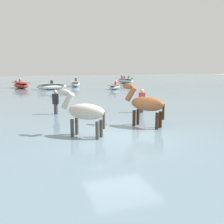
{
  "coord_description": "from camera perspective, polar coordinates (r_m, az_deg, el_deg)",
  "views": [
    {
      "loc": [
        -3.26,
        -8.69,
        2.94
      ],
      "look_at": [
        0.41,
        2.28,
        0.83
      ],
      "focal_mm": 41.97,
      "sensor_mm": 36.0,
      "label": 1
    }
  ],
  "objects": [
    {
      "name": "person_spectator_far",
      "position": [
        14.45,
        6.5,
        2.01
      ],
      "size": [
        0.35,
        0.25,
        1.63
      ],
      "color": "#383842",
      "rests_on": "ground"
    },
    {
      "name": "boat_near_starboard",
      "position": [
        32.06,
        -7.97,
        6.11
      ],
      "size": [
        1.62,
        3.28,
        1.08
      ],
      "color": "silver",
      "rests_on": "water_surface"
    },
    {
      "name": "boat_distant_west",
      "position": [
        28.1,
        0.67,
        5.5
      ],
      "size": [
        2.24,
        2.5,
        0.96
      ],
      "color": "#B2AD9E",
      "rests_on": "water_surface"
    },
    {
      "name": "ground_plane",
      "position": [
        9.74,
        1.97,
        -7.25
      ],
      "size": [
        120.0,
        120.0,
        0.0
      ],
      "primitive_type": "plane",
      "color": "gray"
    },
    {
      "name": "person_wading_close",
      "position": [
        14.19,
        -12.16,
        1.69
      ],
      "size": [
        0.36,
        0.27,
        1.63
      ],
      "color": "#383842",
      "rests_on": "ground"
    },
    {
      "name": "water_surface",
      "position": [
        19.18,
        -8.54,
        1.89
      ],
      "size": [
        90.0,
        90.0,
        0.33
      ],
      "primitive_type": "cube",
      "color": "slate",
      "rests_on": "ground"
    },
    {
      "name": "horse_lead_chestnut",
      "position": [
        11.08,
        7.33,
        1.56
      ],
      "size": [
        1.5,
        1.75,
        2.14
      ],
      "color": "brown",
      "rests_on": "ground"
    },
    {
      "name": "boat_far_offshore",
      "position": [
        28.48,
        -13.0,
        5.45
      ],
      "size": [
        3.18,
        1.31,
        1.12
      ],
      "color": "silver",
      "rests_on": "water_surface"
    },
    {
      "name": "boat_near_port",
      "position": [
        30.86,
        -19.2,
        5.51
      ],
      "size": [
        2.18,
        3.34,
        1.13
      ],
      "color": "#BC382D",
      "rests_on": "water_surface"
    },
    {
      "name": "boat_mid_channel",
      "position": [
        37.13,
        2.92,
        6.83
      ],
      "size": [
        1.91,
        3.58,
        1.18
      ],
      "color": "silver",
      "rests_on": "water_surface"
    },
    {
      "name": "horse_trailing_pinto",
      "position": [
        9.5,
        -6.02,
        -0.19
      ],
      "size": [
        1.66,
        1.46,
        2.05
      ],
      "color": "beige",
      "rests_on": "ground"
    }
  ]
}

